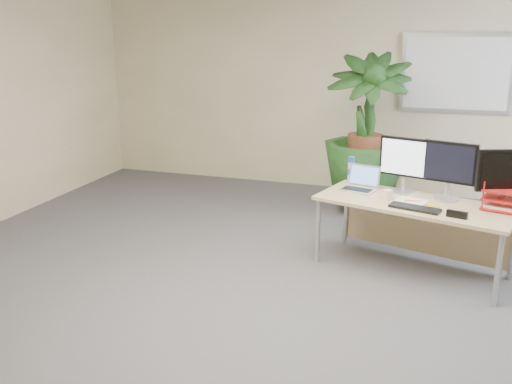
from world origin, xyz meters
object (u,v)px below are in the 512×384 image
(monitor_left, at_px, (404,162))
(laptop, at_px, (361,183))
(floor_plant, at_px, (365,149))
(monitor_right, at_px, (449,167))
(desk, at_px, (417,214))

(monitor_left, height_order, laptop, monitor_left)
(floor_plant, xyz_separation_m, laptop, (0.14, -1.27, -0.06))
(monitor_left, bearing_deg, monitor_right, -16.61)
(monitor_left, bearing_deg, laptop, -177.63)
(monitor_right, distance_m, laptop, 0.80)
(floor_plant, bearing_deg, laptop, -83.74)
(desk, bearing_deg, floor_plant, 114.95)
(floor_plant, distance_m, monitor_right, 1.65)
(monitor_right, xyz_separation_m, laptop, (-0.76, 0.10, -0.24))
(desk, relative_size, laptop, 4.89)
(floor_plant, bearing_deg, desk, -65.05)
(monitor_left, bearing_deg, desk, -50.50)
(desk, xyz_separation_m, floor_plant, (-0.67, 1.44, 0.24))
(monitor_left, relative_size, laptop, 1.39)
(monitor_left, xyz_separation_m, laptop, (-0.38, -0.02, -0.23))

